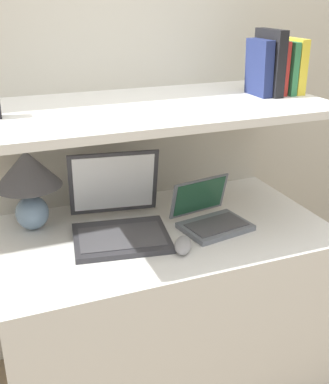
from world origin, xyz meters
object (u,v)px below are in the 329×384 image
(computer_mouse, at_px, (183,245))
(book_green, at_px, (285,68))
(table_lamp, at_px, (28,177))
(book_red, at_px, (277,68))
(laptop_small, at_px, (210,217))
(router_box, at_px, (132,188))
(laptop_large, at_px, (119,218))
(book_yellow, at_px, (293,66))
(book_black, at_px, (269,63))
(book_navy, at_px, (259,68))

(computer_mouse, xyz_separation_m, book_green, (0.52, 0.25, 0.53))
(table_lamp, distance_m, book_red, 1.01)
(book_green, distance_m, book_red, 0.03)
(laptop_small, distance_m, router_box, 0.37)
(table_lamp, relative_size, laptop_small, 1.09)
(laptop_large, bearing_deg, router_box, 60.93)
(book_yellow, height_order, book_red, book_yellow)
(table_lamp, height_order, book_green, book_green)
(computer_mouse, height_order, router_box, router_box)
(table_lamp, height_order, laptop_large, table_lamp)
(laptop_small, height_order, book_black, book_black)
(book_red, bearing_deg, computer_mouse, -153.16)
(computer_mouse, bearing_deg, table_lamp, 141.51)
(book_red, relative_size, book_black, 0.83)
(book_yellow, distance_m, book_red, 0.07)
(laptop_large, xyz_separation_m, book_green, (0.69, 0.04, 0.49))
(laptop_small, bearing_deg, book_navy, 25.39)
(laptop_small, bearing_deg, router_box, 124.81)
(book_green, xyz_separation_m, book_navy, (-0.11, 0.00, 0.00))
(laptop_large, bearing_deg, table_lamp, 151.29)
(book_yellow, bearing_deg, router_box, 162.47)
(laptop_large, bearing_deg, book_yellow, 3.44)
(laptop_large, distance_m, laptop_small, 0.34)
(book_navy, bearing_deg, laptop_large, -175.67)
(book_green, distance_m, book_black, 0.08)
(laptop_small, xyz_separation_m, book_red, (0.32, 0.11, 0.52))
(computer_mouse, bearing_deg, book_black, 28.73)
(book_black, bearing_deg, computer_mouse, -151.27)
(router_box, bearing_deg, book_navy, -22.87)
(book_red, distance_m, book_navy, 0.08)
(table_lamp, xyz_separation_m, computer_mouse, (0.45, -0.36, -0.18))
(table_lamp, relative_size, book_red, 1.54)
(book_red, bearing_deg, book_yellow, 0.00)
(laptop_large, relative_size, laptop_small, 1.45)
(book_black, bearing_deg, book_navy, 180.00)
(computer_mouse, xyz_separation_m, book_navy, (0.41, 0.25, 0.54))
(book_green, relative_size, book_black, 0.81)
(book_navy, bearing_deg, router_box, 157.13)
(book_yellow, bearing_deg, book_green, 180.00)
(book_yellow, bearing_deg, book_navy, 180.00)
(laptop_small, relative_size, computer_mouse, 2.08)
(computer_mouse, bearing_deg, router_box, 95.00)
(book_green, xyz_separation_m, book_black, (-0.07, -0.00, 0.02))
(computer_mouse, distance_m, book_navy, 0.72)
(laptop_large, distance_m, book_green, 0.85)
(computer_mouse, relative_size, router_box, 0.96)
(book_navy, bearing_deg, table_lamp, 172.52)
(laptop_small, xyz_separation_m, book_yellow, (0.39, 0.11, 0.52))
(book_green, bearing_deg, book_yellow, 0.00)
(router_box, xyz_separation_m, book_red, (0.52, -0.19, 0.48))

